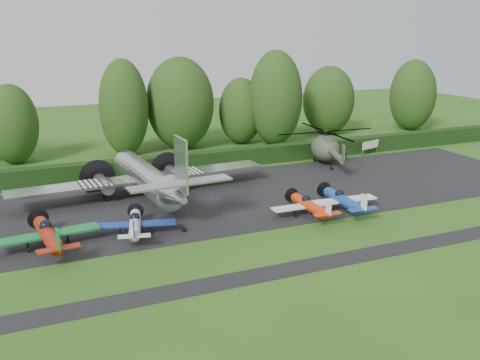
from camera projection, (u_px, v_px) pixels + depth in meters
name	position (u px, v px, depth m)	size (l,w,h in m)	color
ground	(260.00, 237.00, 41.27)	(160.00, 160.00, 0.00)	#255417
apron	(215.00, 200.00, 50.11)	(70.00, 18.00, 0.01)	black
taxiway_verge	(298.00, 268.00, 35.97)	(70.00, 2.00, 0.00)	black
hedgerow	(181.00, 172.00, 59.83)	(90.00, 1.60, 2.00)	black
transport_plane	(147.00, 178.00, 49.31)	(24.51, 18.80, 7.86)	silver
light_plane_red	(48.00, 234.00, 38.51)	(7.58, 7.97, 2.91)	maroon
light_plane_white	(135.00, 224.00, 41.12)	(6.25, 6.57, 2.40)	silver
light_plane_orange	(309.00, 205.00, 45.42)	(6.30, 6.62, 2.42)	red
light_plane_blue	(343.00, 200.00, 46.53)	(6.81, 7.16, 2.62)	navy
helicopter	(326.00, 146.00, 62.88)	(12.19, 14.28, 3.93)	#333B2D
sign_board	(370.00, 145.00, 67.39)	(3.15, 0.12, 1.77)	#3F3326
tree_0	(329.00, 100.00, 79.55)	(7.64, 7.64, 10.13)	black
tree_1	(241.00, 111.00, 73.08)	(6.03, 6.03, 9.05)	black
tree_2	(413.00, 95.00, 82.67)	(7.03, 7.03, 10.85)	black
tree_4	(124.00, 108.00, 65.96)	(6.07, 6.07, 11.99)	black
tree_5	(12.00, 124.00, 62.15)	(5.96, 5.96, 9.38)	black
tree_7	(180.00, 103.00, 69.68)	(8.85, 8.85, 11.99)	black
tree_8	(276.00, 98.00, 71.77)	(7.19, 7.19, 12.75)	black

